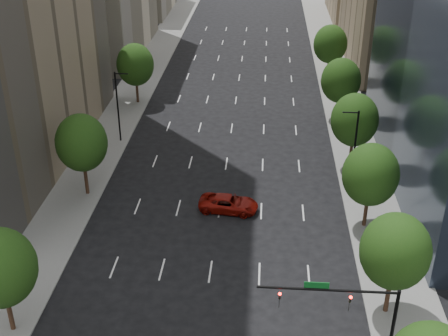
# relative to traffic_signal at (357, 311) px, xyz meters

# --- Properties ---
(sidewalk_left) EXTENTS (6.00, 200.00, 0.15)m
(sidewalk_left) POSITION_rel_traffic_signal_xyz_m (-26.03, 30.00, -5.10)
(sidewalk_left) COLOR slate
(sidewalk_left) RESTS_ON ground
(sidewalk_right) EXTENTS (6.00, 200.00, 0.15)m
(sidewalk_right) POSITION_rel_traffic_signal_xyz_m (4.97, 30.00, -5.10)
(sidewalk_right) COLOR slate
(sidewalk_right) RESTS_ON ground
(tree_right_1) EXTENTS (5.20, 5.20, 8.75)m
(tree_right_1) POSITION_rel_traffic_signal_xyz_m (3.47, 6.00, 0.58)
(tree_right_1) COLOR #382316
(tree_right_1) RESTS_ON ground
(tree_right_2) EXTENTS (5.20, 5.20, 8.61)m
(tree_right_2) POSITION_rel_traffic_signal_xyz_m (3.47, 18.00, 0.43)
(tree_right_2) COLOR #382316
(tree_right_2) RESTS_ON ground
(tree_right_3) EXTENTS (5.20, 5.20, 8.89)m
(tree_right_3) POSITION_rel_traffic_signal_xyz_m (3.47, 30.00, 0.72)
(tree_right_3) COLOR #382316
(tree_right_3) RESTS_ON ground
(tree_right_4) EXTENTS (5.20, 5.20, 8.46)m
(tree_right_4) POSITION_rel_traffic_signal_xyz_m (3.47, 44.00, 0.29)
(tree_right_4) COLOR #382316
(tree_right_4) RESTS_ON ground
(tree_right_5) EXTENTS (5.20, 5.20, 8.75)m
(tree_right_5) POSITION_rel_traffic_signal_xyz_m (3.47, 60.00, 0.58)
(tree_right_5) COLOR #382316
(tree_right_5) RESTS_ON ground
(tree_left_0) EXTENTS (5.20, 5.20, 8.75)m
(tree_left_0) POSITION_rel_traffic_signal_xyz_m (-24.53, 2.00, 0.58)
(tree_left_0) COLOR #382316
(tree_left_0) RESTS_ON ground
(tree_left_1) EXTENTS (5.20, 5.20, 8.97)m
(tree_left_1) POSITION_rel_traffic_signal_xyz_m (-24.53, 22.00, 0.79)
(tree_left_1) COLOR #382316
(tree_left_1) RESTS_ON ground
(tree_left_2) EXTENTS (5.20, 5.20, 8.68)m
(tree_left_2) POSITION_rel_traffic_signal_xyz_m (-24.53, 48.00, 0.50)
(tree_left_2) COLOR #382316
(tree_left_2) RESTS_ON ground
(streetlight_rn) EXTENTS (1.70, 0.20, 9.00)m
(streetlight_rn) POSITION_rel_traffic_signal_xyz_m (2.91, 25.00, -0.33)
(streetlight_rn) COLOR black
(streetlight_rn) RESTS_ON ground
(streetlight_ln) EXTENTS (1.70, 0.20, 9.00)m
(streetlight_ln) POSITION_rel_traffic_signal_xyz_m (-23.96, 35.00, -0.33)
(streetlight_ln) COLOR black
(streetlight_ln) RESTS_ON ground
(traffic_signal) EXTENTS (9.12, 0.40, 7.38)m
(traffic_signal) POSITION_rel_traffic_signal_xyz_m (0.00, 0.00, 0.00)
(traffic_signal) COLOR black
(traffic_signal) RESTS_ON ground
(car_red_far) EXTENTS (6.12, 3.32, 1.63)m
(car_red_far) POSITION_rel_traffic_signal_xyz_m (-9.62, 19.88, -4.36)
(car_red_far) COLOR maroon
(car_red_far) RESTS_ON ground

